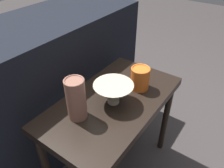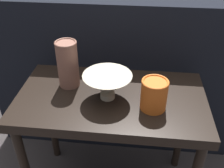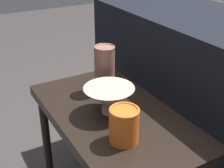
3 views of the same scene
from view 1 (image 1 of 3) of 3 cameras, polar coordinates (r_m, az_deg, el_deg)
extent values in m
plane|color=#383333|center=(1.45, 0.16, -21.19)|extent=(8.00, 8.00, 0.00)
cube|color=black|center=(1.04, 0.21, -4.95)|extent=(0.72, 0.40, 0.04)
cylinder|color=black|center=(1.40, 13.76, -8.92)|extent=(0.04, 0.04, 0.52)
cylinder|color=black|center=(1.50, 2.21, -3.96)|extent=(0.04, 0.04, 0.52)
cube|color=black|center=(1.41, -16.85, -0.76)|extent=(1.31, 0.50, 0.82)
cylinder|color=#B2A88E|center=(1.01, 0.35, -4.26)|extent=(0.05, 0.05, 0.02)
cone|color=#B2A88E|center=(0.98, 0.36, -2.03)|extent=(0.18, 0.18, 0.08)
cylinder|color=brown|center=(0.90, -9.35, -3.98)|extent=(0.08, 0.08, 0.18)
torus|color=brown|center=(0.84, -9.95, 0.84)|extent=(0.08, 0.08, 0.01)
cylinder|color=orange|center=(1.08, 7.32, 1.44)|extent=(0.09, 0.09, 0.11)
torus|color=orange|center=(1.05, 7.54, 3.91)|extent=(0.09, 0.09, 0.01)
camera|label=2|loc=(0.81, 62.82, 13.07)|focal=42.00mm
camera|label=3|loc=(1.47, 41.17, 25.79)|focal=50.00mm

